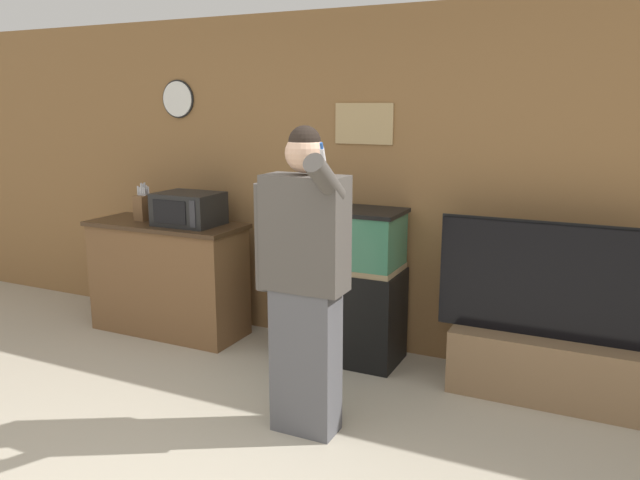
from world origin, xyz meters
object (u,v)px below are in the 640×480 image
object	(u,v)px
aquarium_on_stand	(342,284)
knife_block	(142,206)
counter_island	(169,277)
person_standing	(304,279)
microwave	(189,209)
tv_on_stand	(545,348)

from	to	relation	value
aquarium_on_stand	knife_block	bearing A→B (deg)	-176.28
counter_island	aquarium_on_stand	bearing A→B (deg)	4.53
knife_block	person_standing	bearing A→B (deg)	-25.98
counter_island	person_standing	bearing A→B (deg)	-28.86
person_standing	microwave	bearing A→B (deg)	147.28
microwave	person_standing	xyz separation A→B (m)	(1.55, -1.00, -0.14)
counter_island	aquarium_on_stand	distance (m)	1.55
microwave	tv_on_stand	xyz separation A→B (m)	(2.79, 0.05, -0.73)
counter_island	microwave	bearing A→B (deg)	3.21
person_standing	tv_on_stand	bearing A→B (deg)	40.29
aquarium_on_stand	person_standing	world-z (taller)	person_standing
aquarium_on_stand	person_standing	bearing A→B (deg)	-77.66
knife_block	tv_on_stand	bearing A→B (deg)	0.98
counter_island	aquarium_on_stand	world-z (taller)	aquarium_on_stand
counter_island	tv_on_stand	world-z (taller)	tv_on_stand
counter_island	knife_block	size ratio (longest dim) A/B	4.28
knife_block	microwave	bearing A→B (deg)	0.85
tv_on_stand	person_standing	size ratio (longest dim) A/B	0.81
tv_on_stand	knife_block	bearing A→B (deg)	-179.02
tv_on_stand	person_standing	xyz separation A→B (m)	(-1.23, -1.05, 0.59)
microwave	person_standing	world-z (taller)	person_standing
aquarium_on_stand	person_standing	distance (m)	1.19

